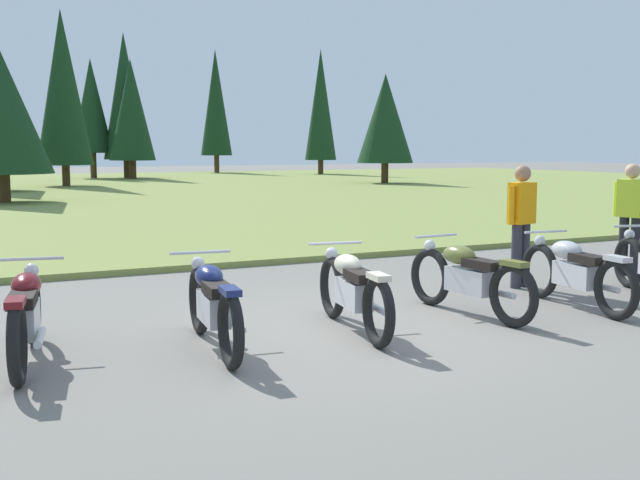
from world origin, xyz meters
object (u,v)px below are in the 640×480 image
motorcycle_olive (469,277)px  motorcycle_silver (575,272)px  motorcycle_navy (213,304)px  rider_near_row_end (521,219)px  rider_checking_bike (631,212)px  motorcycle_maroon (26,315)px  motorcycle_cream (353,290)px

motorcycle_olive → motorcycle_silver: bearing=-9.6°
motorcycle_navy → rider_near_row_end: (4.85, 1.29, 0.51)m
motorcycle_olive → rider_checking_bike: rider_checking_bike is taller
motorcycle_maroon → motorcycle_cream: 3.20m
motorcycle_navy → motorcycle_olive: size_ratio=1.00×
motorcycle_olive → motorcycle_cream: bearing=-176.5°
motorcycle_navy → motorcycle_silver: same height
motorcycle_navy → motorcycle_olive: bearing=2.8°
motorcycle_maroon → motorcycle_silver: size_ratio=0.99×
motorcycle_maroon → motorcycle_cream: bearing=-4.1°
motorcycle_olive → rider_checking_bike: size_ratio=1.26×
motorcycle_maroon → motorcycle_silver: same height
motorcycle_cream → motorcycle_silver: 2.96m
motorcycle_silver → rider_near_row_end: 1.50m
motorcycle_maroon → motorcycle_silver: bearing=-3.5°
motorcycle_navy → rider_checking_bike: (6.98, 1.33, 0.51)m
motorcycle_navy → rider_near_row_end: size_ratio=1.26×
motorcycle_olive → rider_near_row_end: rider_near_row_end is taller
rider_near_row_end → rider_checking_bike: bearing=1.2°
motorcycle_olive → rider_near_row_end: 2.14m
rider_checking_bike → rider_near_row_end: size_ratio=1.00×
motorcycle_silver → rider_near_row_end: rider_near_row_end is taller
motorcycle_maroon → motorcycle_silver: (6.14, -0.37, 0.00)m
motorcycle_navy → motorcycle_cream: (1.55, 0.06, 0.00)m
motorcycle_maroon → motorcycle_navy: same height
motorcycle_olive → motorcycle_maroon: bearing=178.4°
motorcycle_maroon → rider_checking_bike: size_ratio=1.24×
motorcycle_cream → motorcycle_silver: bearing=-2.7°
motorcycle_cream → rider_near_row_end: 3.56m
motorcycle_navy → motorcycle_silver: (4.50, -0.08, 0.00)m
motorcycle_navy → rider_near_row_end: bearing=14.8°
motorcycle_maroon → motorcycle_cream: size_ratio=0.99×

